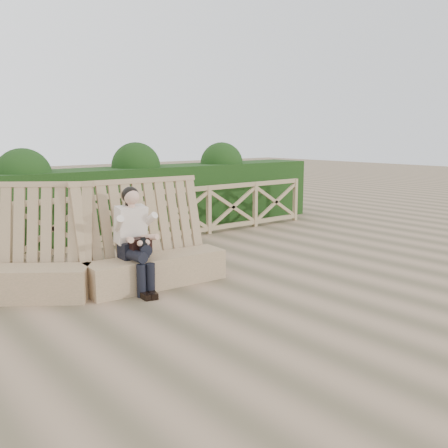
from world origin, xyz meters
TOP-DOWN VIEW (x-y plane):
  - ground at (0.00, 0.00)m, footprint 60.00×60.00m
  - bench at (-1.78, 1.31)m, footprint 4.01×2.06m
  - woman at (-1.18, 0.93)m, footprint 0.45×0.94m
  - guardrail at (0.00, 3.50)m, footprint 10.10×0.09m
  - hedge at (0.00, 4.70)m, footprint 12.00×1.20m

SIDE VIEW (x-z plane):
  - ground at x=0.00m, z-range 0.00..0.00m
  - bench at x=-1.78m, z-range -0.40..1.19m
  - guardrail at x=0.00m, z-range 0.00..1.10m
  - hedge at x=0.00m, z-range 0.00..1.50m
  - woman at x=-1.18m, z-range 0.04..1.54m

